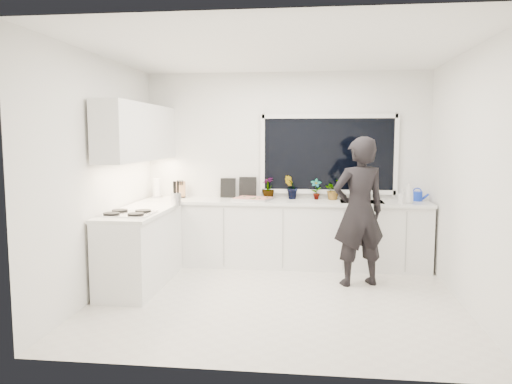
# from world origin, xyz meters

# --- Properties ---
(floor) EXTENTS (4.00, 3.50, 0.02)m
(floor) POSITION_xyz_m (0.00, 0.00, -0.01)
(floor) COLOR beige
(floor) RESTS_ON ground
(wall_back) EXTENTS (4.00, 0.02, 2.70)m
(wall_back) POSITION_xyz_m (0.00, 1.76, 1.35)
(wall_back) COLOR white
(wall_back) RESTS_ON ground
(wall_left) EXTENTS (0.02, 3.50, 2.70)m
(wall_left) POSITION_xyz_m (-2.01, 0.00, 1.35)
(wall_left) COLOR white
(wall_left) RESTS_ON ground
(wall_right) EXTENTS (0.02, 3.50, 2.70)m
(wall_right) POSITION_xyz_m (2.01, 0.00, 1.35)
(wall_right) COLOR white
(wall_right) RESTS_ON ground
(ceiling) EXTENTS (4.00, 3.50, 0.02)m
(ceiling) POSITION_xyz_m (0.00, 0.00, 2.71)
(ceiling) COLOR white
(ceiling) RESTS_ON wall_back
(window) EXTENTS (1.80, 0.02, 1.00)m
(window) POSITION_xyz_m (0.60, 1.73, 1.55)
(window) COLOR black
(window) RESTS_ON wall_back
(base_cabinets_back) EXTENTS (3.92, 0.58, 0.88)m
(base_cabinets_back) POSITION_xyz_m (0.00, 1.45, 0.44)
(base_cabinets_back) COLOR white
(base_cabinets_back) RESTS_ON floor
(base_cabinets_left) EXTENTS (0.58, 1.60, 0.88)m
(base_cabinets_left) POSITION_xyz_m (-1.67, 0.35, 0.44)
(base_cabinets_left) COLOR white
(base_cabinets_left) RESTS_ON floor
(countertop_back) EXTENTS (3.94, 0.62, 0.04)m
(countertop_back) POSITION_xyz_m (0.00, 1.44, 0.90)
(countertop_back) COLOR silver
(countertop_back) RESTS_ON base_cabinets_back
(countertop_left) EXTENTS (0.62, 1.60, 0.04)m
(countertop_left) POSITION_xyz_m (-1.67, 0.35, 0.90)
(countertop_left) COLOR silver
(countertop_left) RESTS_ON base_cabinets_left
(upper_cabinets) EXTENTS (0.34, 2.10, 0.70)m
(upper_cabinets) POSITION_xyz_m (-1.79, 0.70, 1.85)
(upper_cabinets) COLOR white
(upper_cabinets) RESTS_ON wall_left
(sink) EXTENTS (0.58, 0.42, 0.14)m
(sink) POSITION_xyz_m (1.05, 1.45, 0.87)
(sink) COLOR silver
(sink) RESTS_ON countertop_back
(faucet) EXTENTS (0.03, 0.03, 0.22)m
(faucet) POSITION_xyz_m (1.05, 1.65, 1.03)
(faucet) COLOR silver
(faucet) RESTS_ON countertop_back
(stovetop) EXTENTS (0.56, 0.48, 0.03)m
(stovetop) POSITION_xyz_m (-1.69, -0.00, 0.94)
(stovetop) COLOR black
(stovetop) RESTS_ON countertop_left
(person) EXTENTS (0.76, 0.63, 1.80)m
(person) POSITION_xyz_m (0.95, 0.65, 0.90)
(person) COLOR black
(person) RESTS_ON floor
(pizza_tray) EXTENTS (0.59, 0.50, 0.03)m
(pizza_tray) POSITION_xyz_m (-0.44, 1.42, 0.94)
(pizza_tray) COLOR silver
(pizza_tray) RESTS_ON countertop_back
(pizza) EXTENTS (0.53, 0.44, 0.01)m
(pizza) POSITION_xyz_m (-0.44, 1.42, 0.95)
(pizza) COLOR #AB2516
(pizza) RESTS_ON pizza_tray
(watering_can) EXTENTS (0.16, 0.16, 0.13)m
(watering_can) POSITION_xyz_m (1.81, 1.61, 0.98)
(watering_can) COLOR #1434C1
(watering_can) RESTS_ON countertop_back
(paper_towel_roll) EXTENTS (0.14, 0.14, 0.26)m
(paper_towel_roll) POSITION_xyz_m (-1.85, 1.55, 1.05)
(paper_towel_roll) COLOR silver
(paper_towel_roll) RESTS_ON countertop_back
(knife_block) EXTENTS (0.15, 0.12, 0.22)m
(knife_block) POSITION_xyz_m (-1.50, 1.59, 1.03)
(knife_block) COLOR olive
(knife_block) RESTS_ON countertop_back
(utensil_crock) EXTENTS (0.13, 0.13, 0.16)m
(utensil_crock) POSITION_xyz_m (-1.35, 0.80, 1.00)
(utensil_crock) COLOR #B6B7BB
(utensil_crock) RESTS_ON countertop_left
(picture_frame_large) EXTENTS (0.22, 0.03, 0.28)m
(picture_frame_large) POSITION_xyz_m (-0.83, 1.69, 1.06)
(picture_frame_large) COLOR black
(picture_frame_large) RESTS_ON countertop_back
(picture_frame_small) EXTENTS (0.25, 0.03, 0.30)m
(picture_frame_small) POSITION_xyz_m (-0.54, 1.69, 1.07)
(picture_frame_small) COLOR black
(picture_frame_small) RESTS_ON countertop_back
(herb_plants) EXTENTS (1.20, 0.33, 0.33)m
(herb_plants) POSITION_xyz_m (0.30, 1.61, 1.07)
(herb_plants) COLOR #26662D
(herb_plants) RESTS_ON countertop_back
(soap_bottles) EXTENTS (0.19, 0.12, 0.30)m
(soap_bottles) POSITION_xyz_m (1.62, 1.30, 1.06)
(soap_bottles) COLOR #D8BF66
(soap_bottles) RESTS_ON countertop_back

